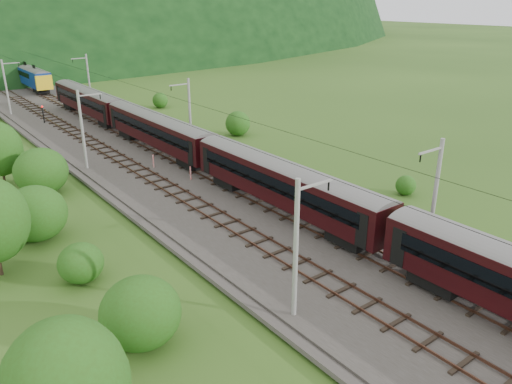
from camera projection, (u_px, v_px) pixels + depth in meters
ground at (368, 282)px, 31.27m from camera, size 600.00×600.00×0.00m
railbed at (268, 226)px, 38.60m from camera, size 14.00×220.00×0.30m
track_left at (243, 232)px, 37.16m from camera, size 2.40×220.00×0.27m
track_right at (291, 216)px, 39.88m from camera, size 2.40×220.00×0.27m
catenary_left at (83, 128)px, 49.80m from camera, size 2.54×192.28×8.00m
catenary_right at (189, 112)px, 56.74m from camera, size 2.54×192.28×8.00m
overhead_wires at (269, 139)px, 36.07m from camera, size 4.83×198.00×0.03m
train at (211, 147)px, 47.39m from camera, size 2.83×135.55×4.92m
hazard_post_near at (153, 161)px, 51.28m from camera, size 0.14×0.14×1.35m
hazard_post_far at (191, 173)px, 47.86m from camera, size 0.14×0.14×1.30m
signal at (43, 113)px, 69.25m from camera, size 0.27×0.27×2.41m
vegetation_left at (33, 199)px, 37.77m from camera, size 13.59×149.42×6.60m
vegetation_right at (372, 172)px, 47.31m from camera, size 4.05×100.99×2.86m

